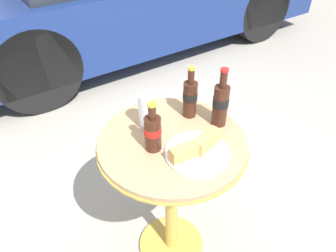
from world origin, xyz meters
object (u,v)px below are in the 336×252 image
object	(u,v)px
bistro_table	(172,171)
drinking_glass	(147,113)
cola_bottle_right	(221,103)
cola_bottle_left	(190,97)
cola_bottle_center	(153,132)
lunch_plate_near	(197,150)

from	to	relation	value
bistro_table	drinking_glass	bearing A→B (deg)	107.20
cola_bottle_right	cola_bottle_left	bearing A→B (deg)	119.72
cola_bottle_left	cola_bottle_right	world-z (taller)	cola_bottle_right
cola_bottle_center	drinking_glass	xyz separation A→B (m)	(0.05, 0.13, -0.01)
drinking_glass	cola_bottle_left	bearing A→B (deg)	-8.79
bistro_table	cola_bottle_left	distance (m)	0.33
bistro_table	cola_bottle_right	world-z (taller)	cola_bottle_right
cola_bottle_right	drinking_glass	bearing A→B (deg)	150.69
cola_bottle_left	cola_bottle_center	bearing A→B (deg)	-157.65
cola_bottle_center	cola_bottle_left	bearing A→B (deg)	22.35
cola_bottle_left	cola_bottle_right	xyz separation A→B (m)	(0.07, -0.12, 0.01)
cola_bottle_right	lunch_plate_near	xyz separation A→B (m)	(-0.19, -0.10, -0.08)
bistro_table	cola_bottle_left	world-z (taller)	cola_bottle_left
cola_bottle_left	drinking_glass	xyz separation A→B (m)	(-0.20, 0.03, -0.02)
bistro_table	lunch_plate_near	world-z (taller)	lunch_plate_near
drinking_glass	lunch_plate_near	distance (m)	0.26
cola_bottle_center	lunch_plate_near	distance (m)	0.18
cola_bottle_right	lunch_plate_near	distance (m)	0.23
cola_bottle_left	cola_bottle_center	xyz separation A→B (m)	(-0.25, -0.10, -0.01)
bistro_table	cola_bottle_left	bearing A→B (deg)	31.80
cola_bottle_left	drinking_glass	world-z (taller)	cola_bottle_left
cola_bottle_left	drinking_glass	size ratio (longest dim) A/B	1.47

